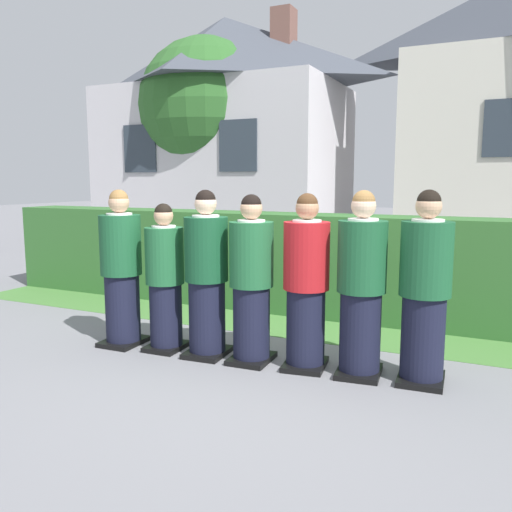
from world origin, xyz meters
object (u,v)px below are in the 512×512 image
object	(u,v)px
student_front_row_2	(207,278)
student_front_row_5	(361,289)
student_front_row_0	(121,272)
student_front_row_6	(425,292)
student_in_red_blazer	(306,286)
student_front_row_3	(251,283)
student_front_row_1	(165,281)

from	to	relation	value
student_front_row_2	student_front_row_5	xyz separation A→B (m)	(1.54, 0.11, 0.00)
student_front_row_0	student_front_row_6	world-z (taller)	student_front_row_6
student_in_red_blazer	student_front_row_0	bearing A→B (deg)	-175.47
student_front_row_0	student_front_row_6	bearing A→B (deg)	4.59
student_front_row_0	student_front_row_3	world-z (taller)	student_front_row_0
student_front_row_2	student_front_row_6	size ratio (longest dim) A/B	0.99
student_front_row_0	student_front_row_3	xyz separation A→B (m)	(1.50, 0.09, -0.02)
student_front_row_3	student_front_row_6	xyz separation A→B (m)	(1.60, 0.15, 0.03)
student_front_row_1	student_front_row_3	xyz separation A→B (m)	(0.98, 0.04, 0.05)
student_front_row_1	student_front_row_0	bearing A→B (deg)	-173.77
student_front_row_1	student_front_row_6	xyz separation A→B (m)	(2.58, 0.19, 0.08)
student_front_row_3	student_in_red_blazer	distance (m)	0.54
student_in_red_blazer	student_front_row_5	world-z (taller)	student_front_row_5
student_front_row_1	student_front_row_5	world-z (taller)	student_front_row_5
student_front_row_0	student_front_row_5	world-z (taller)	student_front_row_5
student_front_row_0	student_front_row_5	distance (m)	2.56
student_front_row_1	student_front_row_2	bearing A→B (deg)	2.21
student_front_row_2	student_front_row_3	bearing A→B (deg)	2.09
student_front_row_1	student_in_red_blazer	xyz separation A→B (m)	(1.52, 0.10, 0.06)
student_front_row_1	student_front_row_3	size ratio (longest dim) A/B	0.94
student_front_row_0	student_front_row_2	world-z (taller)	student_front_row_2
student_front_row_3	student_front_row_6	size ratio (longest dim) A/B	0.97
student_front_row_1	student_front_row_6	size ratio (longest dim) A/B	0.91
student_in_red_blazer	student_front_row_5	bearing A→B (deg)	3.09
student_front_row_5	student_front_row_6	world-z (taller)	student_front_row_6
student_in_red_blazer	student_front_row_1	bearing A→B (deg)	-176.05
student_front_row_3	student_front_row_5	bearing A→B (deg)	5.19
student_front_row_2	student_front_row_6	distance (m)	2.09
student_front_row_2	student_in_red_blazer	size ratio (longest dim) A/B	1.01
student_front_row_2	student_front_row_3	world-z (taller)	student_front_row_2
student_front_row_0	student_front_row_3	distance (m)	1.51
student_front_row_3	student_front_row_5	world-z (taller)	student_front_row_5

